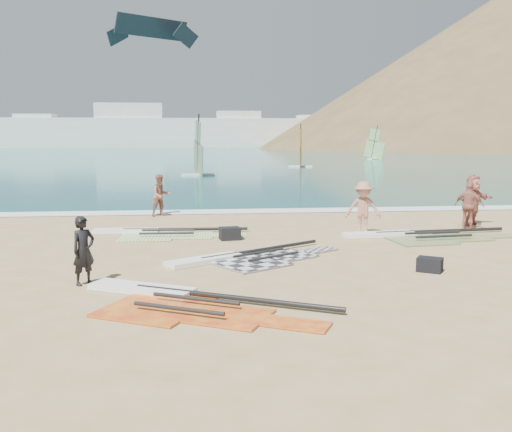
{
  "coord_description": "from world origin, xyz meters",
  "views": [
    {
      "loc": [
        -2.57,
        -11.41,
        3.18
      ],
      "look_at": [
        -0.9,
        4.0,
        1.0
      ],
      "focal_mm": 40.0,
      "sensor_mm": 36.0,
      "label": 1
    }
  ],
  "objects": [
    {
      "name": "gear_bag_far",
      "position": [
        2.93,
        1.22,
        0.17
      ],
      "size": [
        0.69,
        0.64,
        0.34
      ],
      "primitive_type": "cube",
      "rotation": [
        0.0,
        0.0,
        -0.58
      ],
      "color": "black",
      "rests_on": "ground"
    },
    {
      "name": "beachgoer_right",
      "position": [
        7.31,
        7.83,
        0.91
      ],
      "size": [
        1.74,
        1.29,
        1.83
      ],
      "primitive_type": "imported",
      "rotation": [
        0.0,
        0.0,
        0.5
      ],
      "color": "#B7675B",
      "rests_on": "ground"
    },
    {
      "name": "rig_red",
      "position": [
        -2.94,
        -0.74,
        0.05
      ],
      "size": [
        4.93,
        3.72,
        0.2
      ],
      "rotation": [
        0.0,
        0.0,
        -0.48
      ],
      "color": "red",
      "rests_on": "ground"
    },
    {
      "name": "ground",
      "position": [
        0.0,
        0.0,
        0.0
      ],
      "size": [
        300.0,
        300.0,
        0.0
      ],
      "primitive_type": "plane",
      "color": "tan",
      "rests_on": "ground"
    },
    {
      "name": "sea",
      "position": [
        0.0,
        132.0,
        0.0
      ],
      "size": [
        300.0,
        240.0,
        0.06
      ],
      "primitive_type": "cube",
      "color": "#0E4E62",
      "rests_on": "ground"
    },
    {
      "name": "person_wetsuit",
      "position": [
        -4.96,
        0.9,
        0.75
      ],
      "size": [
        0.64,
        0.64,
        1.49
      ],
      "primitive_type": "imported",
      "rotation": [
        0.0,
        0.0,
        0.79
      ],
      "color": "black",
      "rests_on": "ground"
    },
    {
      "name": "surf_line",
      "position": [
        0.0,
        12.3,
        0.0
      ],
      "size": [
        300.0,
        1.2,
        0.04
      ],
      "primitive_type": "cube",
      "color": "white",
      "rests_on": "ground"
    },
    {
      "name": "rig_grey",
      "position": [
        -1.3,
        2.93,
        0.05
      ],
      "size": [
        4.8,
        3.53,
        0.19
      ],
      "rotation": [
        0.0,
        0.0,
        0.57
      ],
      "color": "#262629",
      "rests_on": "ground"
    },
    {
      "name": "far_town",
      "position": [
        -15.72,
        150.0,
        4.49
      ],
      "size": [
        160.0,
        8.0,
        12.0
      ],
      "color": "white",
      "rests_on": "ground"
    },
    {
      "name": "beachgoer_left",
      "position": [
        -3.91,
        11.5,
        0.83
      ],
      "size": [
        1.01,
        0.93,
        1.67
      ],
      "primitive_type": "imported",
      "rotation": [
        0.0,
        0.0,
        0.48
      ],
      "color": "#94604D",
      "rests_on": "ground"
    },
    {
      "name": "windsurfer_right",
      "position": [
        21.96,
        64.69,
        1.34
      ],
      "size": [
        2.31,
        2.35,
        4.67
      ],
      "rotation": [
        0.0,
        0.0,
        0.8
      ],
      "color": "white",
      "rests_on": "ground"
    },
    {
      "name": "gear_bag_near",
      "position": [
        -1.5,
        5.91,
        0.2
      ],
      "size": [
        0.68,
        0.54,
        0.39
      ],
      "primitive_type": "cube",
      "rotation": [
        0.0,
        0.0,
        0.17
      ],
      "color": "black",
      "rests_on": "ground"
    },
    {
      "name": "beachgoer_back",
      "position": [
        6.77,
        7.03,
        0.82
      ],
      "size": [
        1.01,
        0.9,
        1.64
      ],
      "primitive_type": "imported",
      "rotation": [
        0.0,
        0.0,
        2.5
      ],
      "color": "#AC6757",
      "rests_on": "ground"
    },
    {
      "name": "rig_orange",
      "position": [
        4.43,
        5.64,
        0.05
      ],
      "size": [
        5.6,
        2.36,
        0.2
      ],
      "rotation": [
        0.0,
        0.0,
        0.1
      ],
      "color": "orange",
      "rests_on": "ground"
    },
    {
      "name": "kitesurf_kite",
      "position": [
        -6.25,
        43.5,
        12.87
      ],
      "size": [
        7.2,
        5.16,
        2.68
      ],
      "rotation": [
        0.0,
        0.0,
        0.6
      ],
      "color": "#222127",
      "rests_on": "ground"
    },
    {
      "name": "windsurfer_left",
      "position": [
        -2.23,
        34.33,
        1.4
      ],
      "size": [
        2.81,
        3.25,
        4.95
      ],
      "rotation": [
        0.0,
        0.0,
        0.22
      ],
      "color": "white",
      "rests_on": "ground"
    },
    {
      "name": "windsurfer_centre",
      "position": [
        8.3,
        46.37,
        1.29
      ],
      "size": [
        2.52,
        2.9,
        4.43
      ],
      "rotation": [
        0.0,
        0.0,
        -0.24
      ],
      "color": "white",
      "rests_on": "ground"
    },
    {
      "name": "beachgoer_mid",
      "position": [
        2.81,
        6.26,
        0.87
      ],
      "size": [
        1.26,
        0.92,
        1.75
      ],
      "primitive_type": "imported",
      "rotation": [
        0.0,
        0.0,
        -0.27
      ],
      "color": "#B0705E",
      "rests_on": "ground"
    },
    {
      "name": "rig_green",
      "position": [
        -3.86,
        7.09,
        0.05
      ],
      "size": [
        5.12,
        2.11,
        0.2
      ],
      "rotation": [
        0.0,
        0.0,
        -0.05
      ],
      "color": "#81C928",
      "rests_on": "ground"
    }
  ]
}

